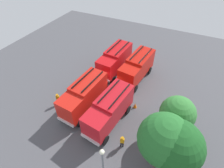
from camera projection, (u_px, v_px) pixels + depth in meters
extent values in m
plane|color=#4C4C51|center=(112.00, 91.00, 24.76)|extent=(47.61, 47.61, 0.00)
cube|color=red|center=(107.00, 68.00, 25.31)|extent=(2.38, 2.66, 2.60)
cube|color=#8C9EAD|center=(103.00, 70.00, 24.43)|extent=(0.24, 2.12, 1.46)
cube|color=red|center=(118.00, 56.00, 27.45)|extent=(4.98, 2.86, 2.90)
cube|color=black|center=(122.00, 48.00, 26.13)|extent=(4.32, 0.45, 0.12)
cube|color=black|center=(114.00, 46.00, 26.65)|extent=(4.32, 0.45, 0.12)
cube|color=silver|center=(102.00, 79.00, 25.31)|extent=(0.38, 2.38, 0.28)
cylinder|color=black|center=(113.00, 80.00, 25.78)|extent=(1.12, 0.43, 1.10)
cylinder|color=black|center=(99.00, 75.00, 26.67)|extent=(1.12, 0.43, 1.10)
cylinder|color=black|center=(128.00, 63.00, 28.91)|extent=(1.12, 0.43, 1.10)
cylinder|color=black|center=(115.00, 59.00, 29.80)|extent=(1.12, 0.43, 1.10)
cube|color=red|center=(71.00, 108.00, 19.74)|extent=(2.40, 2.67, 2.60)
cube|color=#8C9EAD|center=(64.00, 113.00, 18.86)|extent=(0.25, 2.12, 1.46)
cube|color=red|center=(89.00, 89.00, 21.87)|extent=(4.99, 2.88, 2.90)
cube|color=black|center=(93.00, 81.00, 20.56)|extent=(4.32, 0.47, 0.12)
cube|color=black|center=(83.00, 78.00, 21.07)|extent=(4.32, 0.47, 0.12)
cube|color=silver|center=(65.00, 122.00, 19.75)|extent=(0.39, 2.38, 0.28)
cylinder|color=black|center=(80.00, 122.00, 20.20)|extent=(1.12, 0.44, 1.10)
cylinder|color=black|center=(64.00, 114.00, 21.11)|extent=(1.12, 0.44, 1.10)
cylinder|color=black|center=(103.00, 96.00, 23.33)|extent=(1.12, 0.44, 1.10)
cylinder|color=black|center=(88.00, 90.00, 24.23)|extent=(1.12, 0.44, 1.10)
cube|color=red|center=(129.00, 76.00, 23.92)|extent=(2.48, 2.74, 2.60)
cube|color=#8C9EAD|center=(125.00, 79.00, 23.06)|extent=(0.33, 2.12, 1.46)
cube|color=red|center=(140.00, 63.00, 26.00)|extent=(5.06, 3.05, 2.90)
cube|color=black|center=(146.00, 55.00, 24.67)|extent=(4.30, 0.63, 0.12)
cube|color=black|center=(137.00, 52.00, 25.22)|extent=(4.30, 0.63, 0.12)
cube|color=silver|center=(124.00, 88.00, 23.95)|extent=(0.48, 2.38, 0.28)
cylinder|color=black|center=(135.00, 89.00, 24.36)|extent=(1.13, 0.48, 1.10)
cylinder|color=black|center=(120.00, 82.00, 25.32)|extent=(1.13, 0.48, 1.10)
cylinder|color=black|center=(149.00, 70.00, 27.42)|extent=(1.13, 0.48, 1.10)
cylinder|color=black|center=(136.00, 66.00, 28.37)|extent=(1.13, 0.48, 1.10)
cube|color=red|center=(96.00, 125.00, 18.10)|extent=(2.49, 2.75, 2.60)
cube|color=#8C9EAD|center=(90.00, 131.00, 17.24)|extent=(0.34, 2.12, 1.46)
cube|color=red|center=(114.00, 103.00, 20.18)|extent=(5.07, 3.07, 2.90)
cube|color=black|center=(120.00, 96.00, 18.84)|extent=(4.30, 0.65, 0.12)
cube|color=black|center=(109.00, 91.00, 19.40)|extent=(4.30, 0.65, 0.12)
cube|color=silver|center=(90.00, 140.00, 18.13)|extent=(0.49, 2.38, 0.28)
cylinder|color=black|center=(105.00, 140.00, 18.54)|extent=(1.13, 0.48, 1.10)
cylinder|color=black|center=(87.00, 129.00, 19.51)|extent=(1.13, 0.48, 1.10)
cylinder|color=black|center=(128.00, 110.00, 21.58)|extent=(1.13, 0.48, 1.10)
cylinder|color=black|center=(111.00, 102.00, 22.55)|extent=(1.13, 0.48, 1.10)
cylinder|color=black|center=(112.00, 91.00, 24.27)|extent=(0.16, 0.16, 0.77)
cylinder|color=black|center=(112.00, 90.00, 24.42)|extent=(0.16, 0.16, 0.77)
cube|color=black|center=(112.00, 87.00, 23.86)|extent=(0.48, 0.43, 0.67)
sphere|color=tan|center=(112.00, 84.00, 23.56)|extent=(0.22, 0.22, 0.22)
cylinder|color=black|center=(112.00, 84.00, 23.50)|extent=(0.27, 0.27, 0.07)
cylinder|color=black|center=(58.00, 102.00, 22.74)|extent=(0.16, 0.16, 0.80)
cylinder|color=black|center=(60.00, 102.00, 22.77)|extent=(0.16, 0.16, 0.80)
cube|color=orange|center=(58.00, 98.00, 22.25)|extent=(0.44, 0.48, 0.70)
sphere|color=beige|center=(57.00, 95.00, 21.94)|extent=(0.23, 0.23, 0.23)
cylinder|color=orange|center=(57.00, 95.00, 21.88)|extent=(0.28, 0.28, 0.07)
cylinder|color=black|center=(121.00, 144.00, 18.37)|extent=(0.16, 0.16, 0.79)
cylinder|color=black|center=(123.00, 144.00, 18.34)|extent=(0.16, 0.16, 0.79)
cube|color=orange|center=(122.00, 141.00, 17.86)|extent=(0.33, 0.47, 0.69)
sphere|color=beige|center=(122.00, 138.00, 17.55)|extent=(0.22, 0.22, 0.22)
cylinder|color=orange|center=(122.00, 138.00, 17.49)|extent=(0.28, 0.28, 0.07)
cylinder|color=brown|center=(171.00, 128.00, 18.96)|extent=(0.44, 0.44, 2.21)
sphere|color=#337A33|center=(177.00, 113.00, 17.21)|extent=(3.54, 3.54, 3.54)
cylinder|color=brown|center=(156.00, 155.00, 16.68)|extent=(0.47, 0.47, 2.33)
sphere|color=#236628|center=(162.00, 140.00, 14.83)|extent=(3.73, 3.73, 3.73)
cylinder|color=brown|center=(157.00, 158.00, 16.26)|extent=(0.56, 0.56, 2.78)
sphere|color=#236628|center=(164.00, 139.00, 14.05)|extent=(4.45, 4.45, 4.45)
cylinder|color=brown|center=(167.00, 163.00, 15.91)|extent=(0.54, 0.54, 2.72)
sphere|color=#19511E|center=(176.00, 146.00, 13.75)|extent=(4.36, 4.36, 4.36)
cone|color=#F2600C|center=(63.00, 110.00, 21.89)|extent=(0.43, 0.43, 0.61)
cone|color=#F2600C|center=(95.00, 74.00, 27.17)|extent=(0.47, 0.47, 0.66)
cone|color=#F2600C|center=(135.00, 105.00, 22.37)|extent=(0.48, 0.48, 0.69)
sphere|color=#F2EFCC|center=(102.00, 152.00, 11.52)|extent=(0.36, 0.36, 0.36)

